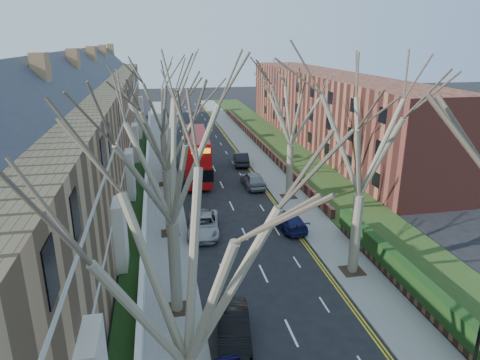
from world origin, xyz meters
TOP-DOWN VIEW (x-y plane):
  - pavement_left at (-6.00, 39.00)m, footprint 3.00×102.00m
  - pavement_right at (6.00, 39.00)m, footprint 3.00×102.00m
  - terrace_left at (-13.65, 31.00)m, footprint 9.70×78.00m
  - flats_right at (17.46, 43.00)m, footprint 13.97×54.00m
  - wall_hedge_right at (7.70, 2.00)m, footprint 0.70×24.00m
  - front_wall_left at (-7.65, 31.00)m, footprint 0.30×78.00m
  - grass_verge_right at (10.50, 39.00)m, footprint 6.00×102.00m
  - tree_left_near at (-5.70, -4.00)m, footprint 9.80×9.80m
  - tree_left_mid at (-5.70, 6.00)m, footprint 10.50×10.50m
  - tree_left_far at (-5.70, 16.00)m, footprint 10.15×10.15m
  - tree_left_dist at (-5.70, 28.00)m, footprint 10.50×10.50m
  - tree_right_mid at (5.70, 8.00)m, footprint 10.50×10.50m
  - tree_right_far at (5.70, 22.00)m, footprint 10.15×10.15m
  - double_decker_bus at (-2.29, 30.34)m, footprint 3.23×11.46m
  - car_left_mid at (-3.03, 3.04)m, footprint 2.07×4.63m
  - car_left_far at (-3.12, 15.79)m, footprint 3.06×5.48m
  - car_right_near at (3.62, 15.41)m, footprint 2.38×4.74m
  - car_right_mid at (3.07, 25.78)m, footprint 2.00×4.73m
  - car_right_far at (3.41, 33.92)m, footprint 2.10×4.77m

SIDE VIEW (x-z plane):
  - pavement_left at x=-6.00m, z-range 0.00..0.12m
  - pavement_right at x=6.00m, z-range 0.00..0.12m
  - grass_verge_right at x=10.50m, z-range 0.12..0.18m
  - front_wall_left at x=-7.65m, z-range 0.12..1.12m
  - car_right_near at x=3.62m, z-range 0.00..1.32m
  - car_left_far at x=-3.12m, z-range 0.00..1.45m
  - car_left_mid at x=-3.03m, z-range 0.00..1.48m
  - car_right_far at x=3.41m, z-range 0.00..1.53m
  - car_right_mid at x=3.07m, z-range 0.00..1.60m
  - wall_hedge_right at x=7.70m, z-range 0.22..2.02m
  - double_decker_bus at x=-2.29m, z-range -0.03..4.71m
  - flats_right at x=17.46m, z-range -0.02..9.98m
  - terrace_left at x=-13.65m, z-range -1.27..12.33m
  - tree_left_near at x=-5.70m, z-range 2.06..15.79m
  - tree_left_far at x=-5.70m, z-range 2.13..16.35m
  - tree_right_far at x=5.70m, z-range 2.13..16.35m
  - tree_left_mid at x=-5.70m, z-range 2.20..16.91m
  - tree_right_mid at x=5.70m, z-range 2.20..16.91m
  - tree_left_dist at x=-5.70m, z-range 2.20..16.91m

